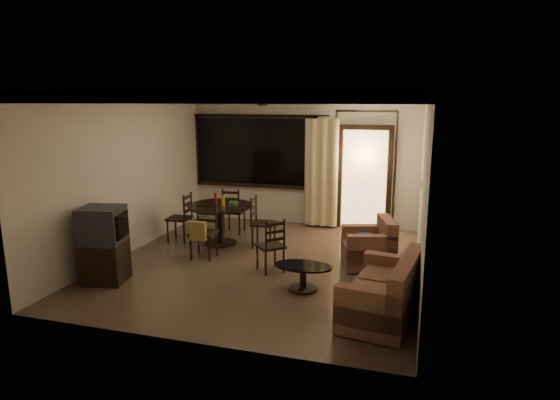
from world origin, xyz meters
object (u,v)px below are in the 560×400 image
(dining_chair_east, at_px, (263,232))
(dining_chair_south, at_px, (203,241))
(dining_chair_north, at_px, (234,219))
(dining_table, at_px, (220,213))
(sofa, at_px, (386,294))
(side_chair, at_px, (271,256))
(tv_cabinet, at_px, (104,245))
(coffee_table, at_px, (303,273))
(armchair, at_px, (371,247))
(dining_chair_west, at_px, (180,227))

(dining_chair_east, distance_m, dining_chair_south, 1.20)
(dining_chair_north, bearing_deg, dining_table, 90.11)
(sofa, height_order, side_chair, side_chair)
(tv_cabinet, xyz_separation_m, coffee_table, (2.95, 0.53, -0.33))
(dining_chair_south, relative_size, tv_cabinet, 0.82)
(dining_table, height_order, armchair, dining_table)
(dining_chair_south, bearing_deg, tv_cabinet, -127.58)
(sofa, bearing_deg, dining_chair_north, 145.58)
(dining_table, distance_m, dining_chair_north, 0.85)
(coffee_table, bearing_deg, sofa, -26.00)
(dining_table, distance_m, side_chair, 1.81)
(dining_table, xyz_separation_m, side_chair, (1.36, -1.15, -0.34))
(dining_chair_south, xyz_separation_m, side_chair, (1.32, -0.30, -0.04))
(dining_table, height_order, dining_chair_north, dining_table)
(sofa, distance_m, side_chair, 2.21)
(dining_chair_west, bearing_deg, coffee_table, 56.52)
(dining_chair_north, xyz_separation_m, sofa, (3.28, -3.10, 0.03))
(tv_cabinet, bearing_deg, dining_chair_north, 61.86)
(side_chair, bearing_deg, dining_table, -83.42)
(dining_table, distance_m, dining_chair_east, 0.89)
(dining_chair_south, bearing_deg, dining_chair_west, 134.30)
(dining_chair_east, relative_size, dining_chair_north, 1.00)
(armchair, relative_size, side_chair, 1.10)
(tv_cabinet, bearing_deg, armchair, 13.15)
(armchair, bearing_deg, tv_cabinet, -171.10)
(armchair, bearing_deg, dining_chair_north, 140.45)
(dining_table, height_order, dining_chair_south, dining_table)
(dining_chair_south, relative_size, armchair, 0.97)
(dining_chair_south, xyz_separation_m, tv_cabinet, (-0.96, -1.40, 0.28))
(dining_chair_east, relative_size, armchair, 0.97)
(dining_chair_west, relative_size, side_chair, 1.07)
(dining_chair_south, height_order, coffee_table, dining_chair_south)
(dining_chair_south, distance_m, dining_chair_north, 1.64)
(dining_chair_east, height_order, side_chair, dining_chair_east)
(dining_chair_south, distance_m, tv_cabinet, 1.72)
(dining_chair_north, relative_size, side_chair, 1.07)
(dining_chair_west, distance_m, side_chair, 2.46)
(dining_table, relative_size, armchair, 1.25)
(dining_chair_west, bearing_deg, dining_table, 90.07)
(dining_table, relative_size, side_chair, 1.38)
(armchair, bearing_deg, dining_chair_east, 149.62)
(dining_chair_south, bearing_deg, coffee_table, -26.76)
(dining_chair_north, distance_m, coffee_table, 3.26)
(dining_table, relative_size, coffee_table, 1.45)
(dining_chair_north, bearing_deg, dining_chair_west, 43.24)
(sofa, xyz_separation_m, coffee_table, (-1.21, 0.59, -0.07))
(dining_table, height_order, side_chair, dining_table)
(dining_chair_south, height_order, armchair, dining_chair_south)
(sofa, bearing_deg, dining_table, 153.38)
(dining_chair_south, height_order, side_chair, dining_chair_south)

